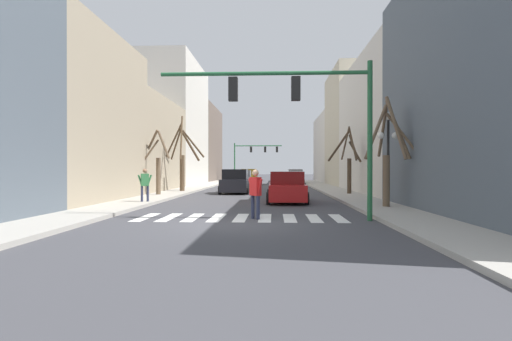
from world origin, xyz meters
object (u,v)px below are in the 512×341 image
(traffic_signal_far, at_px, (253,153))
(car_parked_right_near, at_px, (295,177))
(car_at_intersection, at_px, (287,188))
(car_parked_left_far, at_px, (241,180))
(street_tree_left_mid, at_px, (183,159))
(car_parked_left_mid, at_px, (235,182))
(street_tree_right_near, at_px, (157,165))
(traffic_signal_near, at_px, (304,104))
(street_tree_right_mid, at_px, (389,154))
(street_tree_right_far, at_px, (349,161))
(car_parked_right_mid, at_px, (249,177))
(street_lamp_right_corner, at_px, (388,139))
(pedestrian_crossing_street, at_px, (255,190))
(pedestrian_on_right_sidewalk, at_px, (145,182))

(traffic_signal_far, relative_size, car_parked_right_near, 1.62)
(car_at_intersection, bearing_deg, car_parked_left_far, 14.16)
(street_tree_left_mid, bearing_deg, car_parked_left_mid, -8.19)
(street_tree_right_near, bearing_deg, traffic_signal_near, -53.17)
(car_parked_left_far, height_order, street_tree_right_mid, street_tree_right_mid)
(street_tree_right_near, height_order, street_tree_left_mid, street_tree_left_mid)
(car_parked_left_far, distance_m, street_tree_right_far, 12.30)
(car_parked_left_far, distance_m, car_parked_right_near, 12.16)
(car_parked_right_near, distance_m, street_tree_right_near, 23.68)
(car_parked_right_near, bearing_deg, car_parked_left_far, 153.15)
(car_parked_right_near, bearing_deg, street_tree_right_far, -172.80)
(street_tree_right_far, bearing_deg, car_parked_right_mid, 112.09)
(street_lamp_right_corner, height_order, car_parked_left_far, street_lamp_right_corner)
(traffic_signal_far, distance_m, street_tree_right_near, 33.04)
(street_tree_right_far, bearing_deg, street_tree_left_mid, 166.46)
(street_tree_right_near, bearing_deg, street_lamp_right_corner, -29.92)
(car_parked_left_mid, bearing_deg, car_at_intersection, 24.68)
(street_tree_right_far, bearing_deg, pedestrian_crossing_street, -114.18)
(pedestrian_on_right_sidewalk, bearing_deg, street_lamp_right_corner, 145.63)
(street_lamp_right_corner, distance_m, car_parked_left_far, 19.84)
(street_tree_right_mid, bearing_deg, traffic_signal_near, -137.15)
(street_lamp_right_corner, height_order, car_parked_right_mid, street_lamp_right_corner)
(traffic_signal_near, xyz_separation_m, street_lamp_right_corner, (4.13, 4.29, -0.96))
(car_parked_right_mid, distance_m, street_tree_right_mid, 29.99)
(car_parked_right_mid, bearing_deg, car_at_intersection, 8.21)
(car_parked_right_mid, bearing_deg, street_tree_right_near, -12.92)
(traffic_signal_near, relative_size, car_parked_left_mid, 1.75)
(street_lamp_right_corner, relative_size, street_tree_right_near, 1.00)
(street_lamp_right_corner, distance_m, car_parked_left_mid, 13.84)
(car_parked_right_mid, height_order, street_tree_right_near, street_tree_right_near)
(traffic_signal_far, distance_m, street_tree_right_far, 32.46)
(car_parked_left_mid, height_order, pedestrian_crossing_street, pedestrian_crossing_street)
(car_parked_left_far, height_order, pedestrian_on_right_sidewalk, pedestrian_on_right_sidewalk)
(street_tree_right_mid, bearing_deg, car_at_intersection, 138.67)
(traffic_signal_near, xyz_separation_m, traffic_signal_far, (-4.19, 44.37, 0.06))
(traffic_signal_near, bearing_deg, car_parked_right_near, 87.53)
(pedestrian_crossing_street, height_order, street_tree_right_near, street_tree_right_near)
(traffic_signal_far, xyz_separation_m, street_tree_left_mid, (-3.79, -28.49, -1.62))
(street_lamp_right_corner, height_order, street_tree_right_far, street_tree_right_far)
(car_parked_right_near, distance_m, car_at_intersection, 25.54)
(pedestrian_on_right_sidewalk, bearing_deg, car_parked_left_mid, -138.16)
(street_tree_right_near, relative_size, street_tree_right_far, 0.94)
(street_lamp_right_corner, relative_size, car_parked_left_far, 1.01)
(car_at_intersection, distance_m, street_tree_left_mid, 11.40)
(car_parked_right_mid, distance_m, car_parked_left_far, 10.38)
(street_tree_right_near, distance_m, street_tree_right_far, 12.80)
(traffic_signal_far, xyz_separation_m, car_parked_left_far, (0.12, -22.18, -3.39))
(pedestrian_crossing_street, bearing_deg, car_at_intersection, -52.31)
(traffic_signal_near, xyz_separation_m, car_parked_left_far, (-4.07, 22.19, -3.34))
(traffic_signal_far, distance_m, car_parked_right_mid, 12.26)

